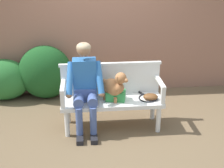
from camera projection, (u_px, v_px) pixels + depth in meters
ground_plane at (112, 127)px, 4.84m from camera, size 40.00×40.00×0.00m
brick_garden_fence at (104, 25)px, 5.80m from camera, size 8.00×0.30×2.52m
hedge_bush_mid_left at (4, 80)px, 5.64m from camera, size 0.94×0.62×0.76m
hedge_bush_mid_right at (45, 72)px, 5.65m from camera, size 0.96×0.65×0.99m
garden_bench at (112, 103)px, 4.69m from camera, size 1.51×0.52×0.47m
bench_backrest at (111, 78)px, 4.78m from camera, size 1.55×0.06×0.50m
bench_armrest_left_end at (63, 91)px, 4.44m from camera, size 0.06×0.52×0.28m
bench_armrest_right_end at (161, 88)px, 4.56m from camera, size 0.06×0.52×0.28m
person_seated at (85, 84)px, 4.51m from camera, size 0.56×0.66×1.34m
dog_on_bench at (115, 86)px, 4.54m from camera, size 0.42×0.40×0.46m
tennis_racket at (147, 97)px, 4.70m from camera, size 0.38×0.58×0.03m
baseball_glove at (151, 97)px, 4.64m from camera, size 0.23×0.19×0.09m
sports_bag at (116, 95)px, 4.63m from camera, size 0.32×0.26×0.14m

